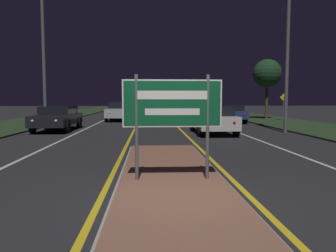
# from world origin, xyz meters

# --- Properties ---
(ground_plane) EXTENTS (160.00, 160.00, 0.00)m
(ground_plane) POSITION_xyz_m (0.00, 0.00, 0.00)
(ground_plane) COLOR #232326
(median_island) EXTENTS (2.27, 10.07, 0.10)m
(median_island) POSITION_xyz_m (0.00, 0.91, 0.04)
(median_island) COLOR #999993
(median_island) RESTS_ON ground_plane
(verge_left) EXTENTS (5.00, 100.00, 0.08)m
(verge_left) POSITION_xyz_m (-9.50, 20.00, 0.04)
(verge_left) COLOR #23381E
(verge_left) RESTS_ON ground_plane
(verge_right) EXTENTS (5.00, 100.00, 0.08)m
(verge_right) POSITION_xyz_m (9.50, 20.00, 0.04)
(verge_right) COLOR #23381E
(verge_right) RESTS_ON ground_plane
(centre_line_yellow_left) EXTENTS (0.12, 70.00, 0.01)m
(centre_line_yellow_left) POSITION_xyz_m (-1.33, 25.00, 0.00)
(centre_line_yellow_left) COLOR gold
(centre_line_yellow_left) RESTS_ON ground_plane
(centre_line_yellow_right) EXTENTS (0.12, 70.00, 0.01)m
(centre_line_yellow_right) POSITION_xyz_m (1.33, 25.00, 0.00)
(centre_line_yellow_right) COLOR gold
(centre_line_yellow_right) RESTS_ON ground_plane
(lane_line_white_left) EXTENTS (0.12, 70.00, 0.01)m
(lane_line_white_left) POSITION_xyz_m (-4.20, 25.00, 0.00)
(lane_line_white_left) COLOR silver
(lane_line_white_left) RESTS_ON ground_plane
(lane_line_white_right) EXTENTS (0.12, 70.00, 0.01)m
(lane_line_white_right) POSITION_xyz_m (4.20, 25.00, 0.00)
(lane_line_white_right) COLOR silver
(lane_line_white_right) RESTS_ON ground_plane
(edge_line_white_left) EXTENTS (0.10, 70.00, 0.01)m
(edge_line_white_left) POSITION_xyz_m (-7.20, 25.00, 0.00)
(edge_line_white_left) COLOR silver
(edge_line_white_left) RESTS_ON ground_plane
(edge_line_white_right) EXTENTS (0.10, 70.00, 0.01)m
(edge_line_white_right) POSITION_xyz_m (7.20, 25.00, 0.00)
(edge_line_white_right) COLOR silver
(edge_line_white_right) RESTS_ON ground_plane
(highway_sign) EXTENTS (2.01, 0.07, 2.14)m
(highway_sign) POSITION_xyz_m (0.00, 0.91, 1.58)
(highway_sign) COLOR #56565B
(highway_sign) RESTS_ON median_island
(streetlight_left_near) EXTENTS (0.61, 0.61, 10.21)m
(streetlight_left_near) POSITION_xyz_m (-6.13, 12.55, 6.95)
(streetlight_left_near) COLOR #56565B
(streetlight_left_near) RESTS_ON ground_plane
(streetlight_right_near) EXTENTS (0.52, 0.52, 8.57)m
(streetlight_right_near) POSITION_xyz_m (6.62, 10.91, 5.53)
(streetlight_right_near) COLOR #56565B
(streetlight_right_near) RESTS_ON ground_plane
(car_receding_0) EXTENTS (1.95, 4.18, 1.41)m
(car_receding_0) POSITION_xyz_m (2.75, 10.62, 0.74)
(car_receding_0) COLOR silver
(car_receding_0) RESTS_ON ground_plane
(car_receding_1) EXTENTS (1.85, 4.42, 1.31)m
(car_receding_1) POSITION_xyz_m (5.58, 18.58, 0.72)
(car_receding_1) COLOR navy
(car_receding_1) RESTS_ON ground_plane
(car_approaching_0) EXTENTS (1.96, 4.75, 1.35)m
(car_approaching_0) POSITION_xyz_m (-5.58, 12.93, 0.73)
(car_approaching_0) COLOR black
(car_approaching_0) RESTS_ON ground_plane
(car_approaching_1) EXTENTS (2.02, 4.77, 1.53)m
(car_approaching_1) POSITION_xyz_m (-2.86, 21.16, 0.80)
(car_approaching_1) COLOR #B7B7BC
(car_approaching_1) RESTS_ON ground_plane
(warning_sign) EXTENTS (0.60, 0.06, 2.11)m
(warning_sign) POSITION_xyz_m (10.18, 19.71, 1.36)
(warning_sign) COLOR #56565B
(warning_sign) RESTS_ON verge_right
(roadside_palm_right) EXTENTS (2.39, 2.39, 5.05)m
(roadside_palm_right) POSITION_xyz_m (9.56, 21.77, 3.90)
(roadside_palm_right) COLOR #4C3823
(roadside_palm_right) RESTS_ON verge_right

